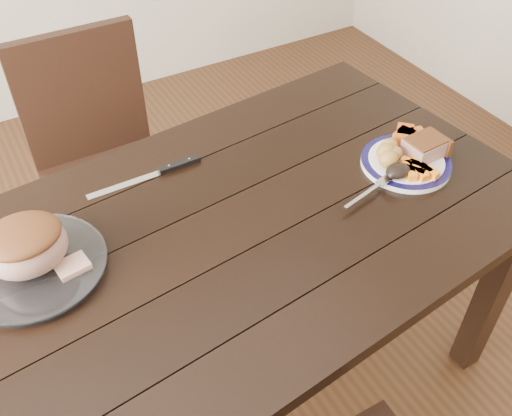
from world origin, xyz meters
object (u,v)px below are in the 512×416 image
serving_platter (34,268)px  dining_table (225,256)px  dinner_plate (406,163)px  chair_far (102,155)px  fork (372,190)px  roast_joint (26,248)px  pork_slice (424,148)px  carving_knife (166,169)px

serving_platter → dining_table: bearing=-12.5°
dining_table → dinner_plate: (0.55, -0.03, 0.10)m
chair_far → serving_platter: chair_far is taller
fork → roast_joint: roast_joint is taller
dining_table → pork_slice: 0.62m
chair_far → dinner_plate: chair_far is taller
serving_platter → roast_joint: bearing=90.0°
dining_table → dinner_plate: dinner_plate is taller
roast_joint → dinner_plate: bearing=-7.1°
chair_far → roast_joint: (-0.33, -0.64, 0.30)m
roast_joint → serving_platter: bearing=-90.0°
dining_table → serving_platter: serving_platter is taller
dining_table → serving_platter: 0.45m
pork_slice → roast_joint: (-1.03, 0.13, 0.03)m
chair_far → carving_knife: (0.07, -0.46, 0.23)m
dining_table → fork: size_ratio=9.52×
fork → carving_knife: size_ratio=0.55×
dining_table → chair_far: 0.76m
carving_knife → dining_table: bearing=-84.0°
fork → serving_platter: bearing=155.3°
dining_table → chair_far: (-0.10, 0.74, -0.13)m
roast_joint → carving_knife: roast_joint is taller
dining_table → roast_joint: bearing=167.5°
pork_slice → chair_far: bearing=132.4°
chair_far → pork_slice: bearing=132.2°
dinner_plate → pork_slice: pork_slice is taller
dining_table → chair_far: bearing=97.7°
dining_table → fork: (0.39, -0.08, 0.11)m
dining_table → serving_platter: bearing=167.5°
roast_joint → chair_far: bearing=63.0°
pork_slice → fork: 0.22m
dining_table → carving_knife: size_ratio=5.27×
dinner_plate → fork: (-0.16, -0.05, 0.01)m
fork → roast_joint: bearing=155.3°
fork → carving_knife: fork is taller
chair_far → dinner_plate: size_ratio=3.81×
pork_slice → fork: pork_slice is taller
dining_table → pork_slice: bearing=-2.9°
serving_platter → fork: (0.81, -0.17, 0.01)m
fork → carving_knife: 0.55m
chair_far → dinner_plate: 1.03m
serving_platter → roast_joint: (0.00, 0.00, 0.07)m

